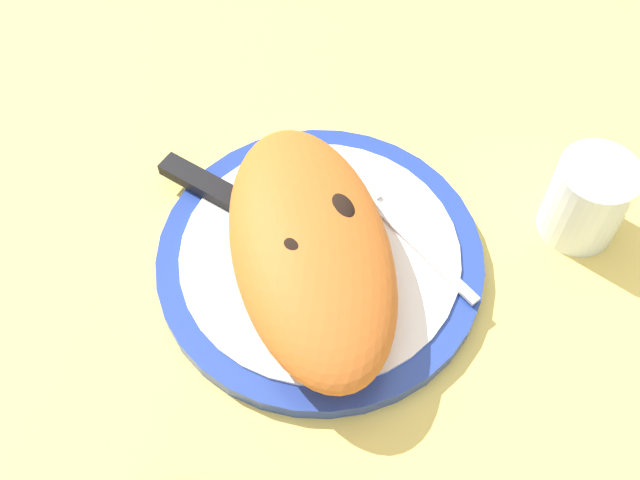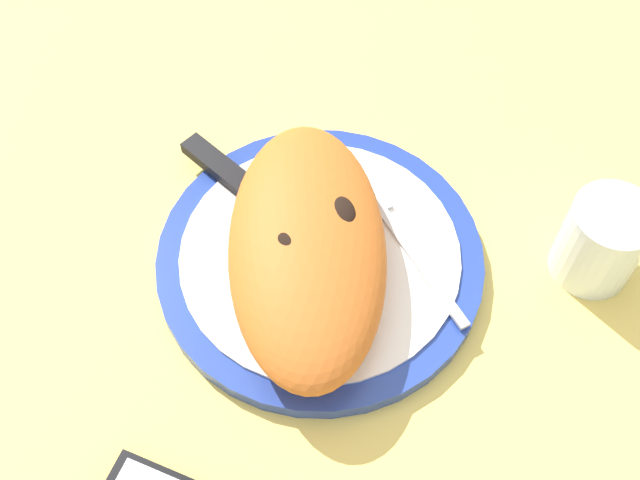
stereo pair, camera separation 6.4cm
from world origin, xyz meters
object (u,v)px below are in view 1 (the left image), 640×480
(plate, at_px, (320,259))
(knife, at_px, (231,199))
(fork, at_px, (394,223))
(water_glass, at_px, (586,203))
(calzone, at_px, (311,249))

(plate, height_order, knife, knife)
(plate, bearing_deg, knife, 30.58)
(knife, bearing_deg, fork, -124.98)
(fork, height_order, water_glass, water_glass)
(calzone, xyz_separation_m, fork, (0.01, -0.08, -0.03))
(water_glass, bearing_deg, plate, 74.44)
(calzone, distance_m, knife, 0.10)
(fork, xyz_separation_m, knife, (0.08, 0.12, 0.00))
(fork, distance_m, water_glass, 0.17)
(fork, bearing_deg, plate, 88.70)
(knife, distance_m, water_glass, 0.31)
(plate, distance_m, water_glass, 0.24)
(calzone, relative_size, water_glass, 3.44)
(calzone, bearing_deg, water_glass, -102.07)
(knife, bearing_deg, plate, -149.42)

